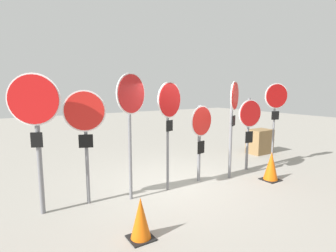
{
  "coord_description": "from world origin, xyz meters",
  "views": [
    {
      "loc": [
        -3.72,
        -5.13,
        2.38
      ],
      "look_at": [
        -0.46,
        0.0,
        1.52
      ],
      "focal_mm": 28.0,
      "sensor_mm": 36.0,
      "label": 1
    }
  ],
  "objects_px": {
    "stop_sign_3": "(169,109)",
    "stop_sign_6": "(249,121)",
    "stop_sign_4": "(201,129)",
    "traffic_cone_1": "(271,166)",
    "stop_sign_1": "(85,123)",
    "stop_sign_0": "(35,117)",
    "traffic_cone_0": "(141,219)",
    "storage_crate": "(260,141)",
    "stop_sign_5": "(233,110)",
    "stop_sign_7": "(276,104)",
    "stop_sign_2": "(131,107)"
  },
  "relations": [
    {
      "from": "stop_sign_3",
      "to": "stop_sign_6",
      "type": "bearing_deg",
      "value": -17.8
    },
    {
      "from": "traffic_cone_1",
      "to": "traffic_cone_0",
      "type": "bearing_deg",
      "value": -171.38
    },
    {
      "from": "stop_sign_2",
      "to": "stop_sign_6",
      "type": "bearing_deg",
      "value": -22.16
    },
    {
      "from": "stop_sign_6",
      "to": "traffic_cone_1",
      "type": "bearing_deg",
      "value": -93.67
    },
    {
      "from": "stop_sign_3",
      "to": "storage_crate",
      "type": "xyz_separation_m",
      "value": [
        4.8,
        1.24,
        -1.47
      ]
    },
    {
      "from": "stop_sign_3",
      "to": "storage_crate",
      "type": "height_order",
      "value": "stop_sign_3"
    },
    {
      "from": "stop_sign_1",
      "to": "storage_crate",
      "type": "height_order",
      "value": "stop_sign_1"
    },
    {
      "from": "stop_sign_1",
      "to": "stop_sign_2",
      "type": "height_order",
      "value": "stop_sign_2"
    },
    {
      "from": "stop_sign_5",
      "to": "stop_sign_7",
      "type": "bearing_deg",
      "value": -26.68
    },
    {
      "from": "stop_sign_3",
      "to": "stop_sign_5",
      "type": "bearing_deg",
      "value": -25.12
    },
    {
      "from": "traffic_cone_0",
      "to": "storage_crate",
      "type": "xyz_separation_m",
      "value": [
        6.29,
        2.71,
        0.1
      ]
    },
    {
      "from": "stop_sign_3",
      "to": "traffic_cone_1",
      "type": "xyz_separation_m",
      "value": [
        2.62,
        -0.85,
        -1.54
      ]
    },
    {
      "from": "stop_sign_4",
      "to": "storage_crate",
      "type": "distance_m",
      "value": 4.08
    },
    {
      "from": "stop_sign_4",
      "to": "traffic_cone_1",
      "type": "bearing_deg",
      "value": -40.68
    },
    {
      "from": "stop_sign_4",
      "to": "storage_crate",
      "type": "height_order",
      "value": "stop_sign_4"
    },
    {
      "from": "traffic_cone_1",
      "to": "stop_sign_7",
      "type": "bearing_deg",
      "value": 34.08
    },
    {
      "from": "stop_sign_1",
      "to": "stop_sign_7",
      "type": "height_order",
      "value": "stop_sign_7"
    },
    {
      "from": "stop_sign_7",
      "to": "traffic_cone_1",
      "type": "relative_size",
      "value": 3.37
    },
    {
      "from": "stop_sign_2",
      "to": "stop_sign_6",
      "type": "xyz_separation_m",
      "value": [
        3.77,
        0.1,
        -0.55
      ]
    },
    {
      "from": "traffic_cone_0",
      "to": "storage_crate",
      "type": "height_order",
      "value": "storage_crate"
    },
    {
      "from": "stop_sign_4",
      "to": "stop_sign_5",
      "type": "relative_size",
      "value": 0.76
    },
    {
      "from": "traffic_cone_1",
      "to": "stop_sign_0",
      "type": "bearing_deg",
      "value": 168.11
    },
    {
      "from": "stop_sign_5",
      "to": "stop_sign_7",
      "type": "relative_size",
      "value": 1.01
    },
    {
      "from": "stop_sign_0",
      "to": "storage_crate",
      "type": "xyz_separation_m",
      "value": [
        7.52,
        0.97,
        -1.42
      ]
    },
    {
      "from": "stop_sign_1",
      "to": "stop_sign_3",
      "type": "xyz_separation_m",
      "value": [
        1.84,
        -0.25,
        0.21
      ]
    },
    {
      "from": "stop_sign_2",
      "to": "traffic_cone_1",
      "type": "height_order",
      "value": "stop_sign_2"
    },
    {
      "from": "stop_sign_0",
      "to": "storage_crate",
      "type": "height_order",
      "value": "stop_sign_0"
    },
    {
      "from": "stop_sign_0",
      "to": "stop_sign_3",
      "type": "bearing_deg",
      "value": 21.24
    },
    {
      "from": "stop_sign_0",
      "to": "traffic_cone_1",
      "type": "distance_m",
      "value": 5.66
    },
    {
      "from": "stop_sign_0",
      "to": "stop_sign_2",
      "type": "height_order",
      "value": "stop_sign_2"
    },
    {
      "from": "stop_sign_6",
      "to": "stop_sign_7",
      "type": "height_order",
      "value": "stop_sign_7"
    },
    {
      "from": "traffic_cone_0",
      "to": "stop_sign_2",
      "type": "bearing_deg",
      "value": 69.96
    },
    {
      "from": "stop_sign_3",
      "to": "storage_crate",
      "type": "distance_m",
      "value": 5.17
    },
    {
      "from": "stop_sign_0",
      "to": "stop_sign_3",
      "type": "height_order",
      "value": "stop_sign_0"
    },
    {
      "from": "stop_sign_4",
      "to": "storage_crate",
      "type": "xyz_separation_m",
      "value": [
        3.8,
        1.16,
        -0.92
      ]
    },
    {
      "from": "stop_sign_1",
      "to": "traffic_cone_0",
      "type": "xyz_separation_m",
      "value": [
        0.35,
        -1.73,
        -1.36
      ]
    },
    {
      "from": "stop_sign_2",
      "to": "stop_sign_5",
      "type": "bearing_deg",
      "value": -27.03
    },
    {
      "from": "traffic_cone_0",
      "to": "stop_sign_1",
      "type": "bearing_deg",
      "value": 101.36
    },
    {
      "from": "stop_sign_3",
      "to": "stop_sign_0",
      "type": "bearing_deg",
      "value": 154.87
    },
    {
      "from": "stop_sign_6",
      "to": "storage_crate",
      "type": "relative_size",
      "value": 2.38
    },
    {
      "from": "stop_sign_5",
      "to": "storage_crate",
      "type": "distance_m",
      "value": 3.55
    },
    {
      "from": "stop_sign_5",
      "to": "stop_sign_1",
      "type": "bearing_deg",
      "value": 142.95
    },
    {
      "from": "traffic_cone_0",
      "to": "traffic_cone_1",
      "type": "distance_m",
      "value": 4.16
    },
    {
      "from": "stop_sign_2",
      "to": "traffic_cone_0",
      "type": "height_order",
      "value": "stop_sign_2"
    },
    {
      "from": "stop_sign_3",
      "to": "traffic_cone_0",
      "type": "xyz_separation_m",
      "value": [
        -1.49,
        -1.48,
        -1.57
      ]
    },
    {
      "from": "stop_sign_0",
      "to": "stop_sign_7",
      "type": "xyz_separation_m",
      "value": [
        6.51,
        -0.33,
        0.07
      ]
    },
    {
      "from": "stop_sign_5",
      "to": "stop_sign_4",
      "type": "bearing_deg",
      "value": 133.11
    },
    {
      "from": "stop_sign_1",
      "to": "stop_sign_2",
      "type": "bearing_deg",
      "value": 2.95
    },
    {
      "from": "stop_sign_5",
      "to": "storage_crate",
      "type": "bearing_deg",
      "value": -4.52
    },
    {
      "from": "storage_crate",
      "to": "traffic_cone_0",
      "type": "bearing_deg",
      "value": -156.67
    }
  ]
}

